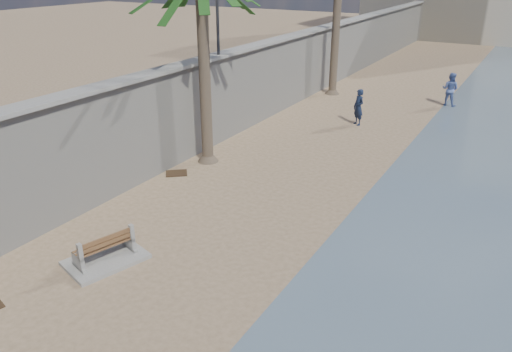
% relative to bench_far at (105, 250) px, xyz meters
% --- Properties ---
extents(seawall, '(0.45, 70.00, 3.50)m').
position_rel_bench_far_xyz_m(seawall, '(-2.75, 17.25, 1.40)').
color(seawall, gray).
rests_on(seawall, ground_plane).
extents(wall_cap, '(0.80, 70.00, 0.12)m').
position_rel_bench_far_xyz_m(wall_cap, '(-2.75, 17.25, 3.20)').
color(wall_cap, gray).
rests_on(wall_cap, seawall).
extents(bench_far, '(1.80, 2.20, 0.79)m').
position_rel_bench_far_xyz_m(bench_far, '(0.00, 0.00, 0.00)').
color(bench_far, gray).
rests_on(bench_far, ground_plane).
extents(person_a, '(0.84, 0.79, 1.92)m').
position_rel_bench_far_xyz_m(person_a, '(1.61, 14.32, 0.61)').
color(person_a, '#141E37').
rests_on(person_a, ground_plane).
extents(person_b, '(1.02, 0.85, 1.92)m').
position_rel_bench_far_xyz_m(person_b, '(4.63, 19.98, 0.62)').
color(person_b, '#4B5F9C').
rests_on(person_b, ground_plane).
extents(debris_c, '(0.96, 0.94, 0.03)m').
position_rel_bench_far_xyz_m(debris_c, '(-2.04, 5.44, -0.33)').
color(debris_c, '#382616').
rests_on(debris_c, ground_plane).
extents(debris_d, '(0.57, 0.57, 0.03)m').
position_rel_bench_far_xyz_m(debris_d, '(-0.27, -0.16, -0.33)').
color(debris_d, '#382616').
rests_on(debris_d, ground_plane).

